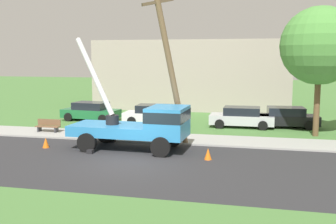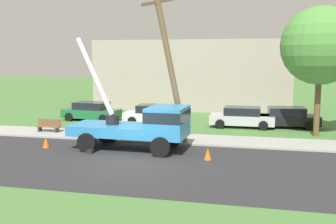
# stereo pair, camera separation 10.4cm
# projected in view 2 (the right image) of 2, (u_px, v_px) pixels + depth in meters

# --- Properties ---
(ground_plane) EXTENTS (120.00, 120.00, 0.00)m
(ground_plane) POSITION_uv_depth(u_px,v_px,m) (181.00, 122.00, 30.37)
(ground_plane) COLOR #477538
(road_asphalt) EXTENTS (80.00, 8.71, 0.01)m
(road_asphalt) POSITION_uv_depth(u_px,v_px,m) (129.00, 163.00, 18.80)
(road_asphalt) COLOR #2B2B2D
(road_asphalt) RESTS_ON ground
(sidewalk_strip) EXTENTS (80.00, 2.91, 0.10)m
(sidewalk_strip) POSITION_uv_depth(u_px,v_px,m) (160.00, 138.00, 24.39)
(sidewalk_strip) COLOR #9E9E99
(sidewalk_strip) RESTS_ON ground
(utility_truck) EXTENTS (6.76, 3.21, 5.98)m
(utility_truck) POSITION_uv_depth(u_px,v_px,m) (144.00, 124.00, 21.27)
(utility_truck) COLOR #2D84C6
(utility_truck) RESTS_ON ground
(leaning_utility_pole) EXTENTS (2.30, 1.92, 8.86)m
(leaning_utility_pole) POSITION_uv_depth(u_px,v_px,m) (170.00, 63.00, 21.84)
(leaning_utility_pole) COLOR brown
(leaning_utility_pole) RESTS_ON ground
(traffic_cone_ahead) EXTENTS (0.36, 0.36, 0.56)m
(traffic_cone_ahead) POSITION_uv_depth(u_px,v_px,m) (208.00, 154.00, 19.39)
(traffic_cone_ahead) COLOR orange
(traffic_cone_ahead) RESTS_ON ground
(traffic_cone_behind) EXTENTS (0.36, 0.36, 0.56)m
(traffic_cone_behind) POSITION_uv_depth(u_px,v_px,m) (46.00, 143.00, 21.97)
(traffic_cone_behind) COLOR orange
(traffic_cone_behind) RESTS_ON ground
(traffic_cone_curbside) EXTENTS (0.36, 0.36, 0.56)m
(traffic_cone_curbside) POSITION_uv_depth(u_px,v_px,m) (167.00, 141.00, 22.48)
(traffic_cone_curbside) COLOR orange
(traffic_cone_curbside) RESTS_ON ground
(parked_sedan_green) EXTENTS (4.54, 2.27, 1.42)m
(parked_sedan_green) POSITION_uv_depth(u_px,v_px,m) (91.00, 111.00, 31.32)
(parked_sedan_green) COLOR #1E6638
(parked_sedan_green) RESTS_ON ground
(parked_sedan_white) EXTENTS (4.46, 2.11, 1.42)m
(parked_sedan_white) POSITION_uv_depth(u_px,v_px,m) (155.00, 114.00, 29.54)
(parked_sedan_white) COLOR silver
(parked_sedan_white) RESTS_ON ground
(parked_sedan_silver) EXTENTS (4.40, 2.02, 1.42)m
(parked_sedan_silver) POSITION_uv_depth(u_px,v_px,m) (242.00, 117.00, 28.25)
(parked_sedan_silver) COLOR #B7B7BF
(parked_sedan_silver) RESTS_ON ground
(parked_sedan_black) EXTENTS (4.53, 2.26, 1.42)m
(parked_sedan_black) POSITION_uv_depth(u_px,v_px,m) (286.00, 117.00, 28.15)
(parked_sedan_black) COLOR black
(parked_sedan_black) RESTS_ON ground
(park_bench) EXTENTS (1.60, 0.45, 0.90)m
(park_bench) POSITION_uv_depth(u_px,v_px,m) (49.00, 126.00, 26.10)
(park_bench) COLOR brown
(park_bench) RESTS_ON ground
(roadside_tree_far) EXTENTS (4.75, 4.75, 7.95)m
(roadside_tree_far) POSITION_uv_depth(u_px,v_px,m) (320.00, 46.00, 24.44)
(roadside_tree_far) COLOR brown
(roadside_tree_far) RESTS_ON ground
(lowrise_building_backdrop) EXTENTS (18.00, 6.00, 6.40)m
(lowrise_building_backdrop) POSITION_uv_depth(u_px,v_px,m) (193.00, 75.00, 38.58)
(lowrise_building_backdrop) COLOR #A5998C
(lowrise_building_backdrop) RESTS_ON ground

